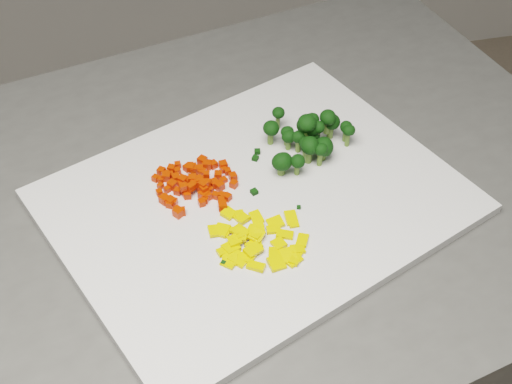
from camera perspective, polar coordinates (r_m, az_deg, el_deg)
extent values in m
cube|color=#474744|center=(1.28, -2.26, -14.47)|extent=(1.17, 0.94, 0.90)
cube|color=silver|center=(0.91, 0.00, -0.74)|extent=(0.60, 0.54, 0.01)
cube|color=red|center=(0.91, -5.11, 1.05)|extent=(0.01, 0.01, 0.01)
cube|color=red|center=(0.90, -3.95, -0.31)|extent=(0.01, 0.01, 0.01)
cube|color=red|center=(0.90, -4.91, 0.66)|extent=(0.01, 0.01, 0.01)
cube|color=red|center=(0.92, -7.65, 0.49)|extent=(0.01, 0.01, 0.01)
cube|color=red|center=(0.93, -6.85, 1.38)|extent=(0.01, 0.01, 0.01)
cube|color=red|center=(0.92, -6.71, 0.57)|extent=(0.01, 0.01, 0.01)
cube|color=red|center=(0.90, -2.29, -0.41)|extent=(0.01, 0.01, 0.01)
cube|color=red|center=(0.94, -3.44, 2.21)|extent=(0.01, 0.01, 0.01)
cube|color=red|center=(0.90, -4.19, 0.23)|extent=(0.01, 0.01, 0.01)
cube|color=red|center=(0.90, -5.86, 0.38)|extent=(0.01, 0.01, 0.01)
cube|color=red|center=(0.91, -3.37, 0.68)|extent=(0.01, 0.01, 0.01)
cube|color=red|center=(0.89, -6.90, -0.96)|extent=(0.01, 0.01, 0.01)
cube|color=red|center=(0.90, -7.34, -0.58)|extent=(0.02, 0.02, 0.01)
cube|color=red|center=(0.93, -7.62, 0.98)|extent=(0.01, 0.01, 0.01)
cube|color=red|center=(0.92, -1.86, 1.23)|extent=(0.01, 0.01, 0.01)
cube|color=red|center=(0.88, -2.68, -1.12)|extent=(0.01, 0.01, 0.01)
cube|color=red|center=(0.90, -4.22, 0.57)|extent=(0.01, 0.01, 0.01)
cube|color=red|center=(0.94, -7.59, 1.67)|extent=(0.01, 0.01, 0.01)
cube|color=red|center=(0.88, -6.24, -1.65)|extent=(0.02, 0.02, 0.01)
cube|color=red|center=(0.90, -4.10, -0.60)|extent=(0.01, 0.01, 0.01)
cube|color=red|center=(0.91, -1.79, 0.63)|extent=(0.01, 0.01, 0.01)
cube|color=red|center=(0.94, -5.27, 2.09)|extent=(0.01, 0.01, 0.01)
cube|color=red|center=(0.92, -5.05, 1.80)|extent=(0.01, 0.01, 0.01)
cube|color=red|center=(0.94, -5.02, 1.96)|extent=(0.01, 0.01, 0.01)
cube|color=red|center=(0.93, -8.04, 1.10)|extent=(0.01, 0.01, 0.01)
cube|color=red|center=(0.90, -5.68, -0.18)|extent=(0.01, 0.01, 0.01)
cube|color=red|center=(0.90, -6.61, -0.80)|extent=(0.01, 0.01, 0.01)
cube|color=red|center=(0.94, -5.53, 1.94)|extent=(0.01, 0.01, 0.01)
cube|color=red|center=(0.94, -3.92, 2.18)|extent=(0.01, 0.01, 0.01)
cube|color=red|center=(0.90, -5.24, 0.40)|extent=(0.01, 0.01, 0.01)
cube|color=red|center=(0.93, -5.24, 1.90)|extent=(0.01, 0.01, 0.01)
cube|color=red|center=(0.93, -2.29, 1.65)|extent=(0.01, 0.01, 0.01)
cube|color=red|center=(0.90, -3.90, 0.74)|extent=(0.01, 0.01, 0.01)
cube|color=red|center=(0.94, -6.32, 1.67)|extent=(0.01, 0.01, 0.01)
cube|color=red|center=(0.91, -7.74, -0.04)|extent=(0.01, 0.01, 0.01)
cube|color=red|center=(0.90, -6.83, -0.75)|extent=(0.01, 0.01, 0.01)
cube|color=red|center=(0.92, -5.20, 0.74)|extent=(0.01, 0.01, 0.01)
cube|color=red|center=(0.91, -4.64, 0.91)|extent=(0.01, 0.01, 0.01)
cube|color=red|center=(0.91, -6.28, 0.06)|extent=(0.01, 0.01, 0.01)
cube|color=red|center=(0.93, -2.63, 1.82)|extent=(0.01, 0.01, 0.01)
cube|color=red|center=(0.91, -4.36, 0.28)|extent=(0.01, 0.01, 0.01)
cube|color=red|center=(0.93, -4.34, 1.59)|extent=(0.01, 0.01, 0.01)
cube|color=red|center=(0.92, -5.87, 0.97)|extent=(0.01, 0.01, 0.01)
cube|color=red|center=(0.91, -7.12, 0.21)|extent=(0.01, 0.01, 0.01)
cube|color=red|center=(0.92, -6.10, 0.71)|extent=(0.01, 0.01, 0.01)
cube|color=red|center=(0.88, -5.96, -1.56)|extent=(0.01, 0.01, 0.01)
cube|color=red|center=(0.91, -5.04, 0.92)|extent=(0.01, 0.01, 0.01)
cube|color=red|center=(0.90, -5.49, -0.24)|extent=(0.01, 0.01, 0.01)
cube|color=red|center=(0.94, -6.78, 1.87)|extent=(0.01, 0.01, 0.01)
cube|color=red|center=(0.92, -3.97, 1.39)|extent=(0.01, 0.01, 0.01)
cube|color=red|center=(0.94, -4.06, 2.17)|extent=(0.01, 0.01, 0.01)
cube|color=red|center=(0.93, -6.42, 1.13)|extent=(0.01, 0.01, 0.01)
cube|color=red|center=(0.94, -6.28, 2.17)|extent=(0.01, 0.01, 0.01)
cube|color=red|center=(0.92, -5.30, 0.85)|extent=(0.01, 0.01, 0.01)
cube|color=red|center=(0.89, -6.08, -1.49)|extent=(0.01, 0.01, 0.01)
cube|color=red|center=(0.90, -3.26, -0.28)|extent=(0.01, 0.01, 0.01)
cube|color=red|center=(0.95, -4.32, 2.53)|extent=(0.01, 0.01, 0.01)
cube|color=red|center=(0.89, -2.79, -0.66)|extent=(0.01, 0.01, 0.01)
cube|color=red|center=(0.93, -7.18, 1.23)|extent=(0.01, 0.01, 0.01)
cube|color=red|center=(0.91, -4.01, 0.53)|extent=(0.01, 0.01, 0.01)
cube|color=red|center=(0.90, -7.13, -0.74)|extent=(0.01, 0.01, 0.01)
cube|color=red|center=(0.89, -4.36, -0.86)|extent=(0.01, 0.01, 0.01)
cube|color=red|center=(0.94, -2.64, 2.16)|extent=(0.01, 0.01, 0.01)
cube|color=red|center=(0.89, -6.31, -1.45)|extent=(0.01, 0.01, 0.01)
cube|color=red|center=(0.90, -5.02, 0.64)|extent=(0.01, 0.01, 0.01)
cube|color=red|center=(0.91, -5.63, 0.20)|extent=(0.01, 0.01, 0.01)
cube|color=red|center=(0.91, -5.71, 0.32)|extent=(0.01, 0.01, 0.01)
cube|color=red|center=(0.91, -3.75, 0.16)|extent=(0.01, 0.01, 0.01)
cube|color=red|center=(0.93, -7.16, 1.34)|extent=(0.01, 0.01, 0.01)
cube|color=red|center=(0.90, -4.22, -0.23)|extent=(0.02, 0.02, 0.01)
cube|color=red|center=(0.92, -3.04, 1.36)|extent=(0.01, 0.01, 0.01)
cube|color=red|center=(0.91, -2.94, 0.47)|extent=(0.01, 0.01, 0.01)
cube|color=red|center=(0.92, -4.12, 1.07)|extent=(0.01, 0.01, 0.01)
cube|color=red|center=(0.90, -2.71, -0.29)|extent=(0.01, 0.01, 0.01)
cube|color=red|center=(0.93, -4.54, 1.81)|extent=(0.01, 0.01, 0.01)
cube|color=red|center=(0.90, -4.29, 0.66)|extent=(0.01, 0.01, 0.01)
cube|color=yellow|center=(0.83, -1.37, -5.37)|extent=(0.03, 0.03, 0.01)
cube|color=yellow|center=(0.85, -1.47, -3.04)|extent=(0.02, 0.02, 0.01)
cube|color=yellow|center=(0.86, 1.42, -3.03)|extent=(0.02, 0.01, 0.00)
cube|color=yellow|center=(0.87, 1.56, -2.47)|extent=(0.02, 0.02, 0.01)
cube|color=yellow|center=(0.85, 3.73, -3.88)|extent=(0.02, 0.02, 0.01)
cube|color=yellow|center=(0.84, 1.60, -5.02)|extent=(0.02, 0.02, 0.01)
cube|color=yellow|center=(0.88, -2.20, -1.73)|extent=(0.02, 0.02, 0.01)
cube|color=yellow|center=(0.86, 0.21, -2.75)|extent=(0.02, 0.02, 0.01)
cube|color=yellow|center=(0.84, 2.63, -5.08)|extent=(0.02, 0.02, 0.01)
cube|color=yellow|center=(0.86, 2.31, -3.41)|extent=(0.02, 0.02, 0.01)
cube|color=yellow|center=(0.85, 0.04, -4.03)|extent=(0.02, 0.02, 0.01)
cube|color=yellow|center=(0.84, 3.35, -4.61)|extent=(0.02, 0.01, 0.01)
cube|color=yellow|center=(0.86, -2.42, -3.18)|extent=(0.02, 0.02, 0.01)
cube|color=yellow|center=(0.87, -1.22, -2.04)|extent=(0.02, 0.03, 0.01)
cube|color=yellow|center=(0.85, 0.05, -3.50)|extent=(0.02, 0.02, 0.01)
cube|color=yellow|center=(0.84, -2.02, -4.48)|extent=(0.02, 0.02, 0.01)
cube|color=yellow|center=(0.84, -0.18, -4.35)|extent=(0.02, 0.02, 0.01)
cube|color=yellow|center=(0.83, 1.65, -5.74)|extent=(0.02, 0.02, 0.01)
cube|color=yellow|center=(0.87, 3.00, -2.50)|extent=(0.01, 0.01, 0.00)
cube|color=yellow|center=(0.86, -2.76, -3.09)|extent=(0.03, 0.03, 0.01)
cube|color=yellow|center=(0.87, 2.83, -2.10)|extent=(0.02, 0.02, 0.01)
cube|color=yellow|center=(0.86, 0.11, -3.23)|extent=(0.02, 0.02, 0.01)
cube|color=yellow|center=(0.83, 3.17, -5.32)|extent=(0.02, 0.02, 0.01)
cube|color=yellow|center=(0.85, -1.20, -3.46)|extent=(0.02, 0.02, 0.01)
cube|color=yellow|center=(0.84, -2.56, -4.75)|extent=(0.02, 0.02, 0.01)
cube|color=yellow|center=(0.83, -2.21, -5.70)|extent=(0.02, 0.02, 0.01)
cube|color=yellow|center=(0.83, -0.21, -4.64)|extent=(0.03, 0.02, 0.01)
cube|color=yellow|center=(0.87, 0.03, -2.05)|extent=(0.02, 0.02, 0.01)
cube|color=yellow|center=(0.83, -2.13, -5.42)|extent=(0.02, 0.02, 0.01)
cube|color=yellow|center=(0.88, -1.34, -1.83)|extent=(0.01, 0.01, 0.01)
cube|color=yellow|center=(0.83, 3.06, -5.51)|extent=(0.02, 0.02, 0.00)
cube|color=yellow|center=(0.85, -0.01, -3.48)|extent=(0.02, 0.02, 0.01)
cube|color=yellow|center=(0.83, -0.75, -5.30)|extent=(0.02, 0.02, 0.01)
cube|color=yellow|center=(0.85, 1.83, -4.17)|extent=(0.02, 0.02, 0.00)
cube|color=yellow|center=(0.85, -0.13, -3.14)|extent=(0.02, 0.02, 0.01)
cube|color=yellow|center=(0.82, -0.01, -5.97)|extent=(0.02, 0.02, 0.01)
cube|color=yellow|center=(0.86, -3.24, -3.10)|extent=(0.02, 0.02, 0.01)
cube|color=yellow|center=(0.84, -1.73, -3.87)|extent=(0.02, 0.02, 0.01)
cube|color=yellow|center=(0.85, -1.27, -3.27)|extent=(0.02, 0.02, 0.01)
cube|color=red|center=(0.92, -2.62, 0.97)|extent=(0.01, 0.01, 0.01)
cube|color=red|center=(0.85, -1.60, -3.65)|extent=(0.01, 0.01, 0.01)
cube|color=black|center=(0.95, -0.06, 2.73)|extent=(0.01, 0.01, 0.01)
cube|color=black|center=(0.96, 0.10, 3.25)|extent=(0.01, 0.01, 0.01)
cube|color=yellow|center=(0.85, -0.07, -3.83)|extent=(0.01, 0.01, 0.00)
cube|color=black|center=(0.89, 3.44, -1.22)|extent=(0.01, 0.01, 0.00)
cube|color=black|center=(0.83, -2.62, -5.69)|extent=(0.01, 0.01, 0.00)
cube|color=yellow|center=(0.92, -4.96, 0.99)|extent=(0.01, 0.01, 0.00)
cube|color=black|center=(0.90, -0.15, 0.02)|extent=(0.01, 0.01, 0.01)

